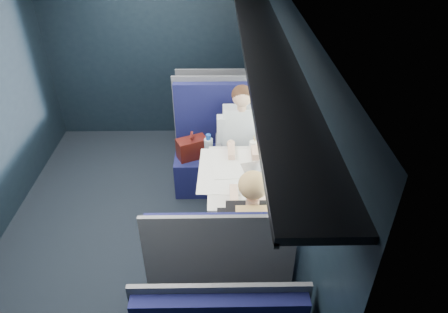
{
  "coord_description": "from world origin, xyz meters",
  "views": [
    {
      "loc": [
        0.85,
        -3.02,
        2.99
      ],
      "look_at": [
        0.9,
        0.0,
        0.95
      ],
      "focal_mm": 32.0,
      "sensor_mm": 36.0,
      "label": 1
    }
  ],
  "objects_px": {
    "seat_row_front": "(218,116)",
    "man": "(241,138)",
    "woman": "(250,229)",
    "seat_bay_near": "(217,152)",
    "table": "(238,181)",
    "bottle_small": "(265,147)",
    "laptop": "(262,167)",
    "cup": "(253,145)",
    "seat_bay_far": "(220,272)"
  },
  "relations": [
    {
      "from": "seat_row_front",
      "to": "man",
      "type": "bearing_deg",
      "value": -77.17
    },
    {
      "from": "man",
      "to": "seat_bay_far",
      "type": "bearing_deg",
      "value": -99.03
    },
    {
      "from": "man",
      "to": "laptop",
      "type": "xyz_separation_m",
      "value": [
        0.16,
        -0.66,
        0.09
      ]
    },
    {
      "from": "seat_row_front",
      "to": "man",
      "type": "distance_m",
      "value": 1.17
    },
    {
      "from": "woman",
      "to": "laptop",
      "type": "relative_size",
      "value": 3.67
    },
    {
      "from": "woman",
      "to": "table",
      "type": "bearing_deg",
      "value": 95.45
    },
    {
      "from": "seat_bay_far",
      "to": "cup",
      "type": "relative_size",
      "value": 13.55
    },
    {
      "from": "table",
      "to": "man",
      "type": "xyz_separation_m",
      "value": [
        0.07,
        0.7,
        0.06
      ]
    },
    {
      "from": "seat_bay_near",
      "to": "woman",
      "type": "height_order",
      "value": "woman"
    },
    {
      "from": "seat_bay_far",
      "to": "cup",
      "type": "bearing_deg",
      "value": 74.93
    },
    {
      "from": "seat_bay_near",
      "to": "laptop",
      "type": "bearing_deg",
      "value": -62.9
    },
    {
      "from": "seat_row_front",
      "to": "man",
      "type": "relative_size",
      "value": 0.88
    },
    {
      "from": "seat_bay_far",
      "to": "cup",
      "type": "xyz_separation_m",
      "value": [
        0.35,
        1.31,
        0.37
      ]
    },
    {
      "from": "table",
      "to": "bottle_small",
      "type": "relative_size",
      "value": 4.36
    },
    {
      "from": "seat_bay_far",
      "to": "bottle_small",
      "type": "relative_size",
      "value": 5.5
    },
    {
      "from": "cup",
      "to": "seat_bay_far",
      "type": "bearing_deg",
      "value": -105.07
    },
    {
      "from": "woman",
      "to": "cup",
      "type": "xyz_separation_m",
      "value": [
        0.1,
        1.15,
        0.06
      ]
    },
    {
      "from": "seat_bay_far",
      "to": "bottle_small",
      "type": "xyz_separation_m",
      "value": [
        0.46,
        1.19,
        0.43
      ]
    },
    {
      "from": "seat_bay_near",
      "to": "seat_bay_far",
      "type": "relative_size",
      "value": 1.0
    },
    {
      "from": "seat_bay_near",
      "to": "seat_bay_far",
      "type": "bearing_deg",
      "value": -89.59
    },
    {
      "from": "laptop",
      "to": "cup",
      "type": "relative_size",
      "value": 3.87
    },
    {
      "from": "seat_bay_near",
      "to": "man",
      "type": "xyz_separation_m",
      "value": [
        0.26,
        -0.17,
        0.3
      ]
    },
    {
      "from": "seat_bay_far",
      "to": "cup",
      "type": "height_order",
      "value": "seat_bay_far"
    },
    {
      "from": "cup",
      "to": "bottle_small",
      "type": "bearing_deg",
      "value": -47.7
    },
    {
      "from": "man",
      "to": "woman",
      "type": "xyz_separation_m",
      "value": [
        0.0,
        -1.41,
        0.01
      ]
    },
    {
      "from": "cup",
      "to": "seat_row_front",
      "type": "bearing_deg",
      "value": 104.63
    },
    {
      "from": "man",
      "to": "cup",
      "type": "xyz_separation_m",
      "value": [
        0.1,
        -0.26,
        0.07
      ]
    },
    {
      "from": "seat_bay_far",
      "to": "bottle_small",
      "type": "distance_m",
      "value": 1.35
    },
    {
      "from": "woman",
      "to": "seat_bay_far",
      "type": "bearing_deg",
      "value": -146.18
    },
    {
      "from": "seat_bay_far",
      "to": "seat_row_front",
      "type": "height_order",
      "value": "seat_bay_far"
    },
    {
      "from": "man",
      "to": "woman",
      "type": "relative_size",
      "value": 1.0
    },
    {
      "from": "seat_bay_far",
      "to": "table",
      "type": "bearing_deg",
      "value": 78.22
    },
    {
      "from": "seat_row_front",
      "to": "bottle_small",
      "type": "relative_size",
      "value": 5.06
    },
    {
      "from": "seat_bay_near",
      "to": "laptop",
      "type": "xyz_separation_m",
      "value": [
        0.43,
        -0.83,
        0.38
      ]
    },
    {
      "from": "laptop",
      "to": "bottle_small",
      "type": "height_order",
      "value": "laptop"
    },
    {
      "from": "laptop",
      "to": "table",
      "type": "bearing_deg",
      "value": -171.42
    },
    {
      "from": "seat_bay_far",
      "to": "woman",
      "type": "relative_size",
      "value": 0.95
    },
    {
      "from": "woman",
      "to": "laptop",
      "type": "bearing_deg",
      "value": 77.56
    },
    {
      "from": "table",
      "to": "cup",
      "type": "bearing_deg",
      "value": 68.7
    },
    {
      "from": "man",
      "to": "cup",
      "type": "distance_m",
      "value": 0.29
    },
    {
      "from": "seat_row_front",
      "to": "cup",
      "type": "bearing_deg",
      "value": -75.37
    },
    {
      "from": "table",
      "to": "man",
      "type": "relative_size",
      "value": 0.76
    },
    {
      "from": "seat_row_front",
      "to": "laptop",
      "type": "relative_size",
      "value": 3.22
    },
    {
      "from": "woman",
      "to": "seat_bay_near",
      "type": "bearing_deg",
      "value": 99.46
    },
    {
      "from": "seat_bay_far",
      "to": "cup",
      "type": "distance_m",
      "value": 1.41
    },
    {
      "from": "table",
      "to": "seat_bay_far",
      "type": "bearing_deg",
      "value": -101.78
    },
    {
      "from": "seat_bay_near",
      "to": "seat_bay_far",
      "type": "height_order",
      "value": "same"
    },
    {
      "from": "table",
      "to": "woman",
      "type": "bearing_deg",
      "value": -84.55
    },
    {
      "from": "bottle_small",
      "to": "table",
      "type": "bearing_deg",
      "value": -131.41
    },
    {
      "from": "laptop",
      "to": "bottle_small",
      "type": "relative_size",
      "value": 1.57
    }
  ]
}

